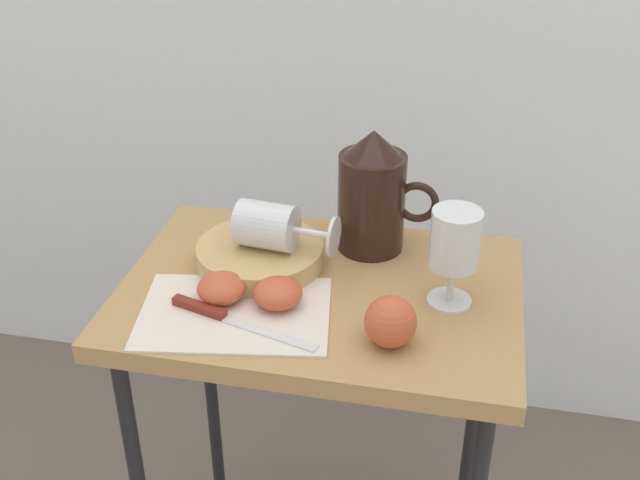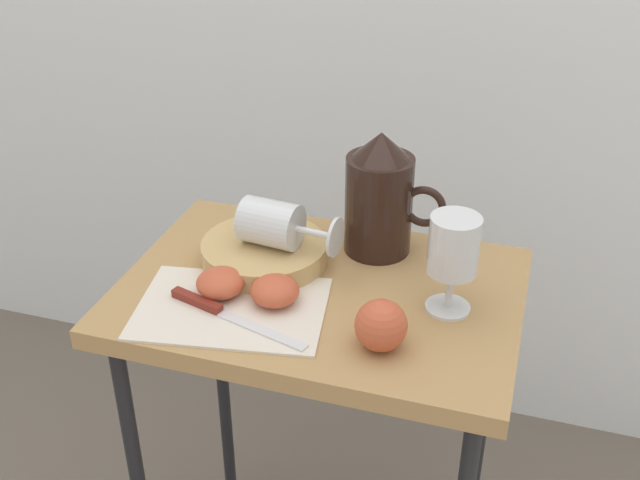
# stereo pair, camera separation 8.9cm
# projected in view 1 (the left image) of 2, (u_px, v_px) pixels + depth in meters

# --- Properties ---
(curtain_drape) EXTENTS (2.40, 0.03, 1.84)m
(curtain_drape) POSITION_uv_depth(u_px,v_px,m) (383.00, 30.00, 1.56)
(curtain_drape) COLOR white
(curtain_drape) RESTS_ON ground_plane
(table) EXTENTS (0.59, 0.41, 0.71)m
(table) POSITION_uv_depth(u_px,v_px,m) (320.00, 330.00, 1.17)
(table) COLOR #AD8451
(table) RESTS_ON ground_plane
(linen_napkin) EXTENTS (0.29, 0.22, 0.00)m
(linen_napkin) POSITION_uv_depth(u_px,v_px,m) (235.00, 313.00, 1.07)
(linen_napkin) COLOR silver
(linen_napkin) RESTS_ON table
(basket_tray) EXTENTS (0.19, 0.19, 0.03)m
(basket_tray) POSITION_uv_depth(u_px,v_px,m) (260.00, 255.00, 1.18)
(basket_tray) COLOR tan
(basket_tray) RESTS_ON table
(pitcher) EXTENTS (0.16, 0.10, 0.20)m
(pitcher) POSITION_uv_depth(u_px,v_px,m) (372.00, 201.00, 1.19)
(pitcher) COLOR black
(pitcher) RESTS_ON table
(wine_glass_upright) EXTENTS (0.07, 0.07, 0.15)m
(wine_glass_upright) POSITION_uv_depth(u_px,v_px,m) (455.00, 243.00, 1.05)
(wine_glass_upright) COLOR silver
(wine_glass_upright) RESTS_ON table
(wine_glass_tipped_near) EXTENTS (0.16, 0.08, 0.07)m
(wine_glass_tipped_near) POSITION_uv_depth(u_px,v_px,m) (270.00, 226.00, 1.15)
(wine_glass_tipped_near) COLOR silver
(wine_glass_tipped_near) RESTS_ON basket_tray
(apple_half_left) EXTENTS (0.07, 0.07, 0.04)m
(apple_half_left) POSITION_uv_depth(u_px,v_px,m) (221.00, 288.00, 1.09)
(apple_half_left) COLOR #C15133
(apple_half_left) RESTS_ON linen_napkin
(apple_half_right) EXTENTS (0.07, 0.07, 0.04)m
(apple_half_right) POSITION_uv_depth(u_px,v_px,m) (278.00, 293.00, 1.08)
(apple_half_right) COLOR #C15133
(apple_half_right) RESTS_ON linen_napkin
(apple_whole) EXTENTS (0.07, 0.07, 0.07)m
(apple_whole) POSITION_uv_depth(u_px,v_px,m) (390.00, 322.00, 1.00)
(apple_whole) COLOR #C15133
(apple_whole) RESTS_ON table
(knife) EXTENTS (0.22, 0.08, 0.01)m
(knife) POSITION_uv_depth(u_px,v_px,m) (221.00, 316.00, 1.06)
(knife) COLOR silver
(knife) RESTS_ON linen_napkin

